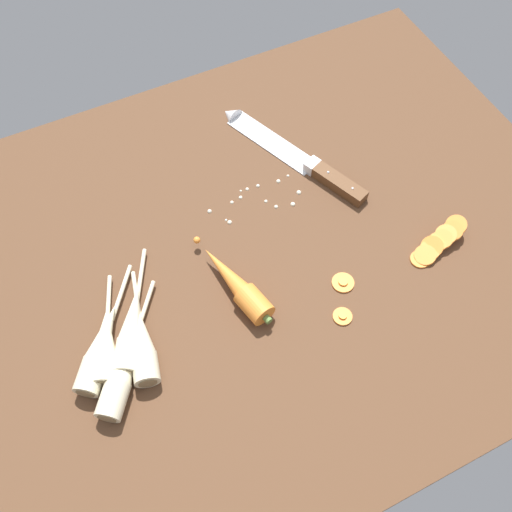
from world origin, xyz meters
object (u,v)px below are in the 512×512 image
object	(u,v)px
parsnip_mid_left	(101,348)
parsnip_outer	(105,346)
chefs_knife	(288,152)
parsnip_back	(123,369)
carrot_slice_stray_mid	(343,316)
parsnip_front	(142,344)
whole_carrot	(237,285)
carrot_slice_stack	(438,242)
parsnip_mid_right	(132,328)
carrot_slice_stray_near	(343,282)

from	to	relation	value
parsnip_mid_left	parsnip_outer	distance (cm)	0.65
chefs_knife	parsnip_back	distance (cm)	51.21
parsnip_mid_left	carrot_slice_stray_mid	distance (cm)	38.28
parsnip_front	whole_carrot	bearing A→B (deg)	9.29
parsnip_outer	parsnip_front	bearing A→B (deg)	-22.69
parsnip_back	carrot_slice_stack	world-z (taller)	parsnip_back
whole_carrot	parsnip_mid_right	size ratio (longest dim) A/B	0.95
parsnip_mid_left	parsnip_outer	xyz separation A→B (cm)	(0.65, 0.04, 0.00)
parsnip_back	parsnip_outer	xyz separation A→B (cm)	(-1.30, 4.84, 0.00)
parsnip_mid_left	carrot_slice_stack	xyz separation A→B (cm)	(58.07, -6.66, -0.65)
parsnip_mid_left	carrot_slice_stray_near	distance (cm)	40.27
parsnip_front	parsnip_mid_right	xyz separation A→B (cm)	(-0.62, 3.10, -0.00)
carrot_slice_stray_near	parsnip_back	bearing A→B (deg)	178.50
carrot_slice_stack	carrot_slice_stray_mid	bearing A→B (deg)	-168.32
whole_carrot	parsnip_front	xyz separation A→B (cm)	(-17.37, -2.84, -0.12)
parsnip_mid_right	parsnip_back	xyz separation A→B (cm)	(-3.38, -5.73, -0.00)
carrot_slice_stray_mid	parsnip_front	bearing A→B (deg)	163.76
parsnip_front	parsnip_back	bearing A→B (deg)	-146.73
carrot_slice_stray_mid	parsnip_mid_right	bearing A→B (deg)	158.96
carrot_slice_stray_mid	parsnip_back	bearing A→B (deg)	169.69
parsnip_mid_left	carrot_slice_stray_mid	size ratio (longest dim) A/B	6.16
parsnip_back	carrot_slice_stray_near	world-z (taller)	parsnip_back
whole_carrot	parsnip_back	size ratio (longest dim) A/B	0.99
whole_carrot	parsnip_back	bearing A→B (deg)	-165.66
whole_carrot	parsnip_front	world-z (taller)	whole_carrot
parsnip_back	carrot_slice_stray_mid	distance (cm)	35.26
parsnip_front	carrot_slice_stray_mid	bearing A→B (deg)	-16.24
whole_carrot	carrot_slice_stack	world-z (taller)	whole_carrot
parsnip_outer	parsnip_back	bearing A→B (deg)	-75.00
parsnip_front	carrot_slice_stray_near	bearing A→B (deg)	-6.09
whole_carrot	carrot_slice_stray_mid	bearing A→B (deg)	-41.55
parsnip_front	parsnip_back	xyz separation A→B (cm)	(-4.00, -2.62, -0.00)
carrot_slice_stray_mid	carrot_slice_stray_near	bearing A→B (deg)	58.79
whole_carrot	carrot_slice_stack	bearing A→B (deg)	-11.91
parsnip_back	parsnip_outer	bearing A→B (deg)	105.00
parsnip_outer	parsnip_mid_left	bearing A→B (deg)	-176.44
carrot_slice_stack	parsnip_outer	bearing A→B (deg)	173.34
parsnip_mid_left	parsnip_back	size ratio (longest dim) A/B	0.98
chefs_knife	carrot_slice_stray_mid	world-z (taller)	chefs_knife
parsnip_back	chefs_knife	bearing A→B (deg)	33.25
carrot_slice_stray_mid	carrot_slice_stack	bearing A→B (deg)	11.68
parsnip_mid_left	parsnip_back	world-z (taller)	same
whole_carrot	carrot_slice_stack	distance (cm)	35.52
chefs_knife	carrot_slice_stack	distance (cm)	32.76
parsnip_mid_right	carrot_slice_stray_mid	bearing A→B (deg)	-21.04
parsnip_back	carrot_slice_stack	distance (cm)	56.16
carrot_slice_stray_near	parsnip_mid_left	bearing A→B (deg)	171.73
parsnip_mid_right	carrot_slice_stray_mid	xyz separation A→B (cm)	(31.28, -12.03, -1.62)
parsnip_back	parsnip_mid_right	bearing A→B (deg)	59.48
whole_carrot	parsnip_mid_left	distance (cm)	23.33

